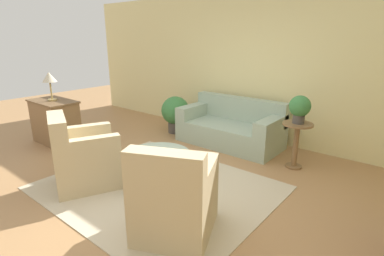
{
  "coord_description": "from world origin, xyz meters",
  "views": [
    {
      "loc": [
        2.67,
        -2.53,
        1.98
      ],
      "look_at": [
        0.15,
        0.55,
        0.75
      ],
      "focal_mm": 28.0,
      "sensor_mm": 36.0,
      "label": 1
    }
  ],
  "objects_px": {
    "side_table": "(296,139)",
    "table_lamp": "(49,79)",
    "armchair_left": "(82,159)",
    "armchair_right": "(174,200)",
    "potted_plant_on_side_table": "(300,108)",
    "dresser": "(55,121)",
    "couch": "(231,128)",
    "ottoman_table": "(159,163)",
    "potted_plant_floor": "(175,112)"
  },
  "relations": [
    {
      "from": "ottoman_table",
      "to": "table_lamp",
      "type": "bearing_deg",
      "value": -177.87
    },
    {
      "from": "armchair_right",
      "to": "side_table",
      "type": "height_order",
      "value": "armchair_right"
    },
    {
      "from": "ottoman_table",
      "to": "dresser",
      "type": "height_order",
      "value": "dresser"
    },
    {
      "from": "dresser",
      "to": "potted_plant_on_side_table",
      "type": "relative_size",
      "value": 2.33
    },
    {
      "from": "side_table",
      "to": "armchair_left",
      "type": "bearing_deg",
      "value": -129.9
    },
    {
      "from": "ottoman_table",
      "to": "side_table",
      "type": "xyz_separation_m",
      "value": [
        1.3,
        1.67,
        0.2
      ]
    },
    {
      "from": "ottoman_table",
      "to": "dresser",
      "type": "xyz_separation_m",
      "value": [
        -2.68,
        -0.1,
        0.15
      ]
    },
    {
      "from": "armchair_right",
      "to": "potted_plant_floor",
      "type": "distance_m",
      "value": 3.46
    },
    {
      "from": "potted_plant_floor",
      "to": "table_lamp",
      "type": "distance_m",
      "value": 2.47
    },
    {
      "from": "armchair_left",
      "to": "table_lamp",
      "type": "xyz_separation_m",
      "value": [
        -1.96,
        0.64,
        0.84
      ]
    },
    {
      "from": "potted_plant_on_side_table",
      "to": "potted_plant_floor",
      "type": "xyz_separation_m",
      "value": [
        -2.64,
        0.16,
        -0.52
      ]
    },
    {
      "from": "side_table",
      "to": "potted_plant_floor",
      "type": "relative_size",
      "value": 0.93
    },
    {
      "from": "side_table",
      "to": "potted_plant_on_side_table",
      "type": "bearing_deg",
      "value": -45.0
    },
    {
      "from": "side_table",
      "to": "table_lamp",
      "type": "bearing_deg",
      "value": -156.02
    },
    {
      "from": "couch",
      "to": "side_table",
      "type": "xyz_separation_m",
      "value": [
        1.35,
        -0.3,
        0.16
      ]
    },
    {
      "from": "couch",
      "to": "armchair_right",
      "type": "bearing_deg",
      "value": -69.17
    },
    {
      "from": "side_table",
      "to": "table_lamp",
      "type": "xyz_separation_m",
      "value": [
        -3.98,
        -1.77,
        0.76
      ]
    },
    {
      "from": "couch",
      "to": "potted_plant_floor",
      "type": "distance_m",
      "value": 1.3
    },
    {
      "from": "ottoman_table",
      "to": "couch",
      "type": "bearing_deg",
      "value": 91.62
    },
    {
      "from": "side_table",
      "to": "potted_plant_on_side_table",
      "type": "xyz_separation_m",
      "value": [
        0.0,
        -0.0,
        0.49
      ]
    },
    {
      "from": "dresser",
      "to": "ottoman_table",
      "type": "bearing_deg",
      "value": 2.13
    },
    {
      "from": "armchair_right",
      "to": "side_table",
      "type": "bearing_deg",
      "value": 82.3
    },
    {
      "from": "potted_plant_on_side_table",
      "to": "table_lamp",
      "type": "relative_size",
      "value": 0.8
    },
    {
      "from": "couch",
      "to": "armchair_right",
      "type": "xyz_separation_m",
      "value": [
        1.03,
        -2.7,
        0.08
      ]
    },
    {
      "from": "couch",
      "to": "table_lamp",
      "type": "xyz_separation_m",
      "value": [
        -2.62,
        -2.06,
        0.92
      ]
    },
    {
      "from": "armchair_left",
      "to": "couch",
      "type": "bearing_deg",
      "value": 76.3
    },
    {
      "from": "couch",
      "to": "dresser",
      "type": "bearing_deg",
      "value": -141.8
    },
    {
      "from": "table_lamp",
      "to": "couch",
      "type": "bearing_deg",
      "value": 38.2
    },
    {
      "from": "armchair_right",
      "to": "potted_plant_floor",
      "type": "relative_size",
      "value": 1.35
    },
    {
      "from": "armchair_right",
      "to": "dresser",
      "type": "bearing_deg",
      "value": 170.09
    },
    {
      "from": "armchair_right",
      "to": "potted_plant_on_side_table",
      "type": "xyz_separation_m",
      "value": [
        0.33,
        2.41,
        0.57
      ]
    },
    {
      "from": "armchair_left",
      "to": "side_table",
      "type": "height_order",
      "value": "armchair_left"
    },
    {
      "from": "armchair_left",
      "to": "potted_plant_on_side_table",
      "type": "height_order",
      "value": "potted_plant_on_side_table"
    },
    {
      "from": "side_table",
      "to": "dresser",
      "type": "relative_size",
      "value": 0.73
    },
    {
      "from": "dresser",
      "to": "table_lamp",
      "type": "height_order",
      "value": "table_lamp"
    },
    {
      "from": "potted_plant_floor",
      "to": "table_lamp",
      "type": "bearing_deg",
      "value": -124.71
    },
    {
      "from": "dresser",
      "to": "potted_plant_on_side_table",
      "type": "xyz_separation_m",
      "value": [
        3.98,
        1.77,
        0.53
      ]
    },
    {
      "from": "couch",
      "to": "ottoman_table",
      "type": "bearing_deg",
      "value": -88.38
    },
    {
      "from": "armchair_left",
      "to": "potted_plant_on_side_table",
      "type": "relative_size",
      "value": 2.47
    },
    {
      "from": "dresser",
      "to": "potted_plant_on_side_table",
      "type": "distance_m",
      "value": 4.39
    },
    {
      "from": "ottoman_table",
      "to": "side_table",
      "type": "bearing_deg",
      "value": 52.14
    },
    {
      "from": "armchair_left",
      "to": "ottoman_table",
      "type": "xyz_separation_m",
      "value": [
        0.71,
        0.74,
        -0.11
      ]
    },
    {
      "from": "potted_plant_floor",
      "to": "couch",
      "type": "bearing_deg",
      "value": 6.16
    },
    {
      "from": "armchair_right",
      "to": "couch",
      "type": "bearing_deg",
      "value": 110.83
    },
    {
      "from": "ottoman_table",
      "to": "armchair_left",
      "type": "bearing_deg",
      "value": -134.1
    },
    {
      "from": "armchair_left",
      "to": "side_table",
      "type": "xyz_separation_m",
      "value": [
        2.01,
        2.41,
        0.08
      ]
    },
    {
      "from": "couch",
      "to": "ottoman_table",
      "type": "distance_m",
      "value": 1.97
    },
    {
      "from": "armchair_right",
      "to": "potted_plant_on_side_table",
      "type": "relative_size",
      "value": 2.47
    },
    {
      "from": "armchair_right",
      "to": "side_table",
      "type": "xyz_separation_m",
      "value": [
        0.33,
        2.41,
        0.08
      ]
    },
    {
      "from": "potted_plant_on_side_table",
      "to": "ottoman_table",
      "type": "bearing_deg",
      "value": -127.86
    }
  ]
}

